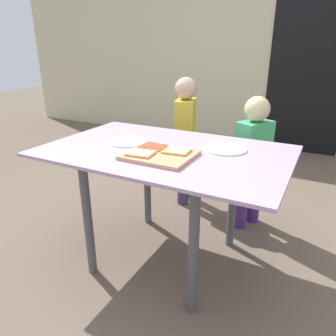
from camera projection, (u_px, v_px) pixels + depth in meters
name	position (u px, v px, depth m)	size (l,w,h in m)	color
ground_plane	(165.00, 257.00, 1.99)	(16.00, 16.00, 0.00)	brown
house_wall_back	(273.00, 34.00, 3.80)	(8.00, 0.20, 2.79)	beige
house_door	(309.00, 69.00, 3.65)	(0.90, 0.02, 2.00)	black
dining_table	(165.00, 166.00, 1.77)	(1.34, 0.85, 0.72)	#AF91BA
cutting_board	(160.00, 155.00, 1.61)	(0.34, 0.29, 0.02)	tan
pizza_slice_far_right	(177.00, 151.00, 1.62)	(0.14, 0.12, 0.01)	gold
pizza_slice_near_left	(141.00, 153.00, 1.58)	(0.14, 0.12, 0.01)	gold
pizza_slice_far_left	(153.00, 146.00, 1.69)	(0.14, 0.12, 0.01)	gold
plate_white_left	(128.00, 142.00, 1.86)	(0.23, 0.23, 0.01)	white
plate_white_right	(226.00, 149.00, 1.72)	(0.23, 0.23, 0.01)	white
child_left	(185.00, 133.00, 2.52)	(0.20, 0.27, 1.04)	#40355C
child_right	(252.00, 155.00, 2.17)	(0.24, 0.28, 0.95)	#442772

